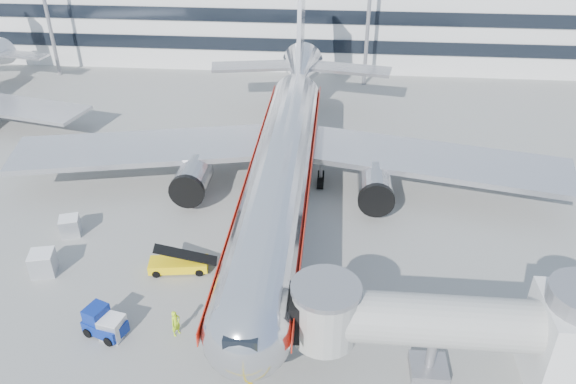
# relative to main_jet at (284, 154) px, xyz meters

# --- Properties ---
(ground) EXTENTS (180.00, 180.00, 0.00)m
(ground) POSITION_rel_main_jet_xyz_m (0.00, -11.72, -4.23)
(ground) COLOR gray
(ground) RESTS_ON ground
(lead_in_line) EXTENTS (0.25, 70.00, 0.01)m
(lead_in_line) POSITION_rel_main_jet_xyz_m (0.00, -1.72, -4.23)
(lead_in_line) COLOR yellow
(lead_in_line) RESTS_ON ground
(main_jet) EXTENTS (50.95, 48.70, 16.06)m
(main_jet) POSITION_rel_main_jet_xyz_m (0.00, 0.00, 0.00)
(main_jet) COLOR silver
(main_jet) RESTS_ON ground
(jet_bridge) EXTENTS (17.80, 4.50, 7.00)m
(jet_bridge) POSITION_rel_main_jet_xyz_m (12.18, -19.72, -0.36)
(jet_bridge) COLOR silver
(jet_bridge) RESTS_ON ground
(belt_loader) EXTENTS (4.65, 2.16, 2.18)m
(belt_loader) POSITION_rel_main_jet_xyz_m (-6.84, -11.49, -3.62)
(belt_loader) COLOR yellow
(belt_loader) RESTS_ON ground
(baggage_tug) EXTENTS (3.03, 2.45, 1.99)m
(baggage_tug) POSITION_rel_main_jet_xyz_m (-10.05, -18.21, -3.37)
(baggage_tug) COLOR navy
(baggage_tug) RESTS_ON ground
(cargo_container_left) EXTENTS (2.05, 2.05, 1.81)m
(cargo_container_left) POSITION_rel_main_jet_xyz_m (-16.71, -12.65, -3.33)
(cargo_container_left) COLOR silver
(cargo_container_left) RESTS_ON ground
(cargo_container_right) EXTENTS (1.90, 1.90, 1.59)m
(cargo_container_right) POSITION_rel_main_jet_xyz_m (-16.84, -7.66, -3.43)
(cargo_container_right) COLOR silver
(cargo_container_right) RESTS_ON ground
(cargo_container_front) EXTENTS (1.66, 1.66, 1.49)m
(cargo_container_front) POSITION_rel_main_jet_xyz_m (-9.32, -18.45, -3.49)
(cargo_container_front) COLOR silver
(cargo_container_front) RESTS_ON ground
(ramp_worker) EXTENTS (0.76, 0.82, 1.89)m
(ramp_worker) POSITION_rel_main_jet_xyz_m (-5.31, -17.93, -3.29)
(ramp_worker) COLOR #BBF219
(ramp_worker) RESTS_ON ground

